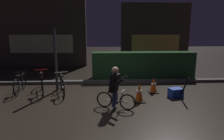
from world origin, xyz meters
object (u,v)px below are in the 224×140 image
object	(u,v)px
traffic_cone_far	(153,85)
parked_bike_leftmost	(20,84)
street_post	(56,60)
traffic_cone_near	(139,93)
parked_bike_center_left	(62,84)
cyclist	(115,88)
closed_umbrella	(184,88)
parked_bike_left_mid	(42,82)
blue_crate	(176,93)

from	to	relation	value
traffic_cone_far	parked_bike_leftmost	bearing A→B (deg)	176.74
street_post	traffic_cone_near	distance (m)	3.27
parked_bike_center_left	traffic_cone_far	bearing A→B (deg)	-106.52
cyclist	closed_umbrella	size ratio (longest dim) A/B	1.47
parked_bike_left_mid	traffic_cone_near	size ratio (longest dim) A/B	2.71
traffic_cone_near	cyclist	distance (m)	1.01
street_post	closed_umbrella	bearing A→B (deg)	-14.68
parked_bike_left_mid	parked_bike_center_left	world-z (taller)	parked_bike_left_mid
blue_crate	cyclist	bearing A→B (deg)	-156.90
parked_bike_leftmost	traffic_cone_near	xyz separation A→B (m)	(4.20, -1.20, -0.03)
traffic_cone_near	cyclist	world-z (taller)	cyclist
parked_bike_left_mid	parked_bike_center_left	size ratio (longest dim) A/B	1.07
parked_bike_center_left	traffic_cone_far	xyz separation A→B (m)	(3.31, -0.04, -0.07)
traffic_cone_near	closed_umbrella	distance (m)	1.53
parked_bike_leftmost	traffic_cone_near	distance (m)	4.36
blue_crate	parked_bike_left_mid	bearing A→B (deg)	170.88
cyclist	closed_umbrella	world-z (taller)	cyclist
street_post	traffic_cone_near	size ratio (longest dim) A/B	3.76
traffic_cone_far	blue_crate	size ratio (longest dim) A/B	1.27
parked_bike_center_left	traffic_cone_far	distance (m)	3.31
traffic_cone_near	traffic_cone_far	size ratio (longest dim) A/B	1.10
street_post	traffic_cone_far	world-z (taller)	street_post
traffic_cone_near	blue_crate	world-z (taller)	traffic_cone_near
street_post	parked_bike_center_left	bearing A→B (deg)	-52.99
street_post	parked_bike_leftmost	xyz separation A→B (m)	(-1.32, -0.10, -0.83)
traffic_cone_near	blue_crate	xyz separation A→B (m)	(1.34, 0.40, -0.15)
parked_bike_center_left	traffic_cone_near	bearing A→B (deg)	-125.93
parked_bike_leftmost	parked_bike_left_mid	distance (m)	0.81
cyclist	parked_bike_left_mid	bearing A→B (deg)	167.83
street_post	parked_bike_left_mid	world-z (taller)	street_post
traffic_cone_near	street_post	bearing A→B (deg)	155.67
blue_crate	parked_bike_center_left	bearing A→B (deg)	171.97
street_post	traffic_cone_far	distance (m)	3.70
parked_bike_leftmost	parked_bike_left_mid	xyz separation A→B (m)	(0.80, -0.04, 0.04)
street_post	cyclist	bearing A→B (deg)	-41.17
closed_umbrella	street_post	bearing A→B (deg)	-118.24
street_post	traffic_cone_near	bearing A→B (deg)	-24.33
traffic_cone_near	closed_umbrella	bearing A→B (deg)	5.65
traffic_cone_far	cyclist	size ratio (longest dim) A/B	0.45
parked_bike_left_mid	blue_crate	bearing A→B (deg)	-117.16
parked_bike_left_mid	cyclist	world-z (taller)	cyclist
parked_bike_left_mid	blue_crate	xyz separation A→B (m)	(4.73, -0.76, -0.21)
cyclist	parked_bike_leftmost	bearing A→B (deg)	173.95
parked_bike_leftmost	parked_bike_center_left	world-z (taller)	parked_bike_center_left
parked_bike_left_mid	parked_bike_center_left	xyz separation A→B (m)	(0.77, -0.20, -0.02)
parked_bike_left_mid	traffic_cone_far	size ratio (longest dim) A/B	2.97
parked_bike_leftmost	parked_bike_left_mid	bearing A→B (deg)	-98.63
parked_bike_left_mid	blue_crate	distance (m)	4.80
blue_crate	parked_bike_leftmost	bearing A→B (deg)	171.81
parked_bike_center_left	blue_crate	xyz separation A→B (m)	(3.96, -0.56, -0.19)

